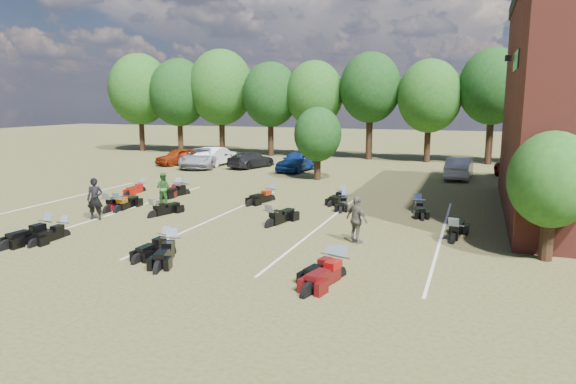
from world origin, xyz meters
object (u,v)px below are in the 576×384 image
at_px(car_4, 297,161).
at_px(motorcycle_3, 172,256).
at_px(person_grey, 357,220).
at_px(car_0, 179,156).
at_px(motorcycle_7, 108,212).
at_px(person_green, 163,188).
at_px(motorcycle_14, 178,193).
at_px(person_black, 95,199).

height_order(car_4, motorcycle_3, car_4).
bearing_deg(motorcycle_3, person_grey, 15.65).
bearing_deg(person_grey, car_0, -9.49).
distance_m(car_0, car_4, 10.67).
height_order(car_0, motorcycle_7, car_0).
xyz_separation_m(person_green, motorcycle_14, (-0.97, 2.91, -0.82)).
bearing_deg(car_0, person_black, -47.75).
relative_size(car_4, person_green, 2.80).
xyz_separation_m(person_black, motorcycle_7, (-0.59, 1.50, -0.96)).
distance_m(person_black, motorcycle_3, 7.22).
distance_m(car_0, person_green, 16.81).
height_order(car_0, person_green, person_green).
height_order(car_0, person_grey, person_grey).
bearing_deg(person_green, person_grey, 153.00).
xyz_separation_m(motorcycle_3, motorcycle_14, (-6.49, 10.71, 0.00)).
height_order(car_4, motorcycle_7, car_4).
bearing_deg(motorcycle_14, motorcycle_3, -73.10).
relative_size(car_0, person_grey, 2.26).
bearing_deg(motorcycle_3, person_black, 132.56).
bearing_deg(motorcycle_3, car_0, 103.44).
xyz_separation_m(car_0, motorcycle_3, (13.77, -22.44, -0.70)).
bearing_deg(person_green, person_black, 73.23).
bearing_deg(motorcycle_14, car_4, 59.13).
relative_size(person_black, motorcycle_14, 0.84).
bearing_deg(motorcycle_3, person_green, 107.24).
distance_m(motorcycle_3, motorcycle_7, 8.47).
bearing_deg(person_grey, motorcycle_14, 4.71).
bearing_deg(motorcycle_14, motorcycle_7, -107.66).
bearing_deg(car_4, motorcycle_7, -95.55).
bearing_deg(motorcycle_7, person_black, 106.21).
distance_m(person_green, motorcycle_14, 3.18).
relative_size(person_green, motorcycle_14, 0.72).
relative_size(person_black, person_grey, 1.05).
xyz_separation_m(person_grey, motorcycle_3, (-5.67, -3.79, -0.91)).
bearing_deg(person_black, motorcycle_3, -56.53).
xyz_separation_m(person_grey, motorcycle_14, (-12.17, 6.92, -0.91)).
bearing_deg(person_black, car_4, 53.26).
bearing_deg(motorcycle_7, motorcycle_3, 138.56).
relative_size(car_0, car_4, 0.89).
relative_size(person_grey, motorcycle_3, 0.78).
relative_size(car_0, motorcycle_14, 1.80).
xyz_separation_m(car_4, motorcycle_7, (-3.73, -17.14, -0.78)).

